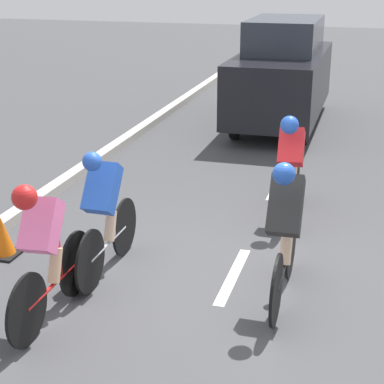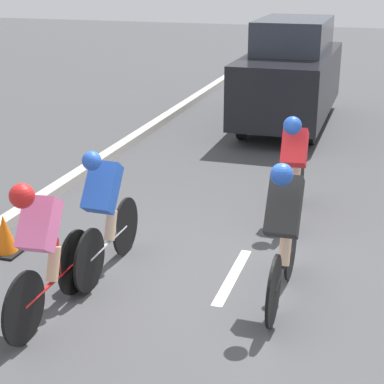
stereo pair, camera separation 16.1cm
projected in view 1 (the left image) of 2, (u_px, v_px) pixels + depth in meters
name	position (u px, v px, depth m)	size (l,w,h in m)	color
ground_plane	(229.00, 284.00, 6.98)	(60.00, 60.00, 0.00)	#424244
lane_stripe_mid	(233.00, 276.00, 7.16)	(0.12, 1.40, 0.01)	white
lane_stripe_far	(277.00, 185.00, 10.06)	(0.12, 1.40, 0.01)	white
cyclist_blue	(104.00, 210.00, 6.95)	(0.33, 1.67, 1.50)	black
cyclist_red	(291.00, 164.00, 8.49)	(0.34, 1.76, 1.49)	black
cyclist_pink	(45.00, 248.00, 6.01)	(0.35, 1.68, 1.48)	black
cyclist_black	(285.00, 229.00, 6.35)	(0.33, 1.75, 1.57)	black
support_car	(282.00, 73.00, 13.46)	(1.70, 4.41, 2.21)	black
traffic_cone	(2.00, 237.00, 7.59)	(0.36, 0.36, 0.49)	black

